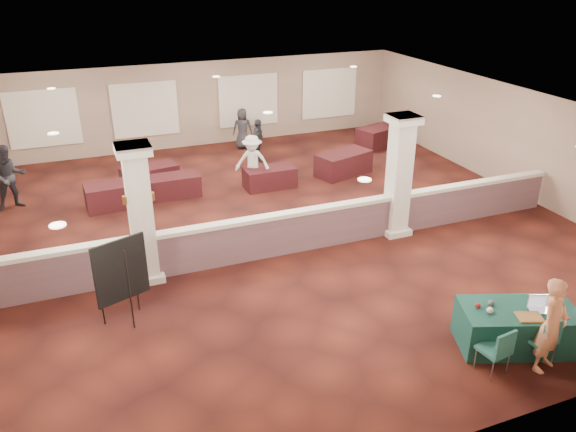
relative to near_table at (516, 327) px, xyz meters
name	(u,v)px	position (x,y,z in m)	size (l,w,h in m)	color
ground	(270,227)	(-2.57, 6.50, -0.40)	(16.00, 16.00, 0.00)	#431810
wall_back	(198,105)	(-2.57, 14.50, 1.20)	(16.00, 0.04, 3.20)	#7F6B57
wall_front	(461,357)	(-2.57, -1.50, 1.20)	(16.00, 0.04, 3.20)	#7F6B57
wall_right	(513,139)	(5.43, 6.50, 1.20)	(0.04, 16.00, 3.20)	#7F6B57
ceiling	(268,112)	(-2.57, 6.50, 2.80)	(16.00, 16.00, 0.02)	white
partition_wall	(290,231)	(-2.57, 5.00, 0.16)	(15.60, 0.28, 1.10)	brown
column_left	(140,214)	(-6.07, 5.00, 1.23)	(0.72, 0.72, 3.20)	white
column_right	(399,175)	(0.43, 5.00, 1.23)	(0.72, 0.72, 3.20)	white
sconce_left	(125,200)	(-6.35, 5.00, 1.60)	(0.12, 0.12, 0.18)	brown
sconce_right	(152,196)	(-5.79, 5.00, 1.60)	(0.12, 0.12, 0.18)	brown
near_table	(516,327)	(0.00, 0.00, 0.00)	(2.10, 1.05, 0.81)	#0F372C
conf_chair_main	(545,337)	(0.07, -0.59, 0.17)	(0.53, 0.53, 0.97)	#1F5A4E
conf_chair_side	(498,348)	(-0.89, -0.52, 0.15)	(0.53, 0.53, 0.94)	#1F5A4E
easel_board	(121,271)	(-6.72, 3.44, 0.77)	(1.04, 0.65, 1.85)	black
woman	(552,326)	(0.04, -0.70, 0.50)	(0.65, 0.43, 1.80)	#FFA96E
far_table_front_left	(117,195)	(-6.24, 9.50, -0.04)	(1.78, 0.89, 0.72)	black
far_table_front_center	(270,178)	(-1.56, 9.29, -0.08)	(1.61, 0.81, 0.65)	black
far_table_front_right	(343,163)	(1.15, 9.50, -0.02)	(1.88, 0.94, 0.76)	black
far_table_back_left	(150,176)	(-5.11, 10.74, -0.05)	(1.72, 0.86, 0.70)	black
far_table_back_center	(173,186)	(-4.57, 9.70, -0.07)	(1.62, 0.81, 0.66)	black
far_table_back_right	(380,136)	(3.93, 11.84, -0.02)	(1.87, 0.94, 0.76)	black
attendee_a	(9,177)	(-9.07, 10.50, 0.55)	(0.92, 0.51, 1.92)	black
attendee_b	(252,162)	(-2.06, 9.50, 0.45)	(1.09, 0.50, 1.71)	silver
attendee_c	(258,140)	(-1.07, 11.88, 0.36)	(0.90, 0.43, 1.53)	black
attendee_d	(243,129)	(-1.14, 13.50, 0.37)	(0.76, 0.41, 1.54)	black
laptop_base	(539,310)	(0.29, -0.17, 0.41)	(0.36, 0.25, 0.02)	silver
laptop_screen	(538,300)	(0.34, -0.05, 0.54)	(0.36, 0.01, 0.24)	silver
screen_glow	(538,301)	(0.33, -0.05, 0.53)	(0.33, 0.00, 0.21)	silver
knitting	(529,317)	(-0.04, -0.28, 0.42)	(0.44, 0.33, 0.03)	orange
yarn_cream	(490,310)	(-0.61, 0.10, 0.46)	(0.12, 0.12, 0.12)	beige
yarn_red	(478,306)	(-0.71, 0.32, 0.46)	(0.11, 0.11, 0.11)	maroon
yarn_grey	(491,303)	(-0.42, 0.30, 0.46)	(0.11, 0.11, 0.11)	#4E4E53
scissors	(567,318)	(0.57, -0.54, 0.41)	(0.13, 0.03, 0.01)	red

